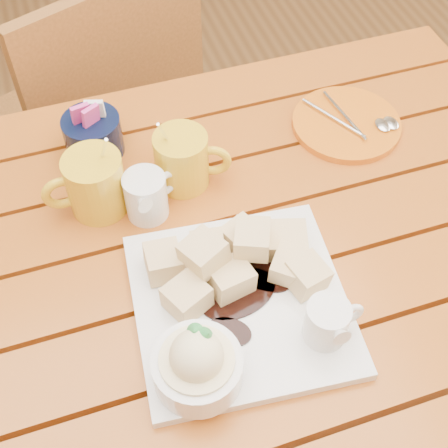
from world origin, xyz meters
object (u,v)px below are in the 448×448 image
object	(u,v)px
table	(200,299)
chair_far	(103,118)
orange_saucer	(347,124)
dessert_plate	(233,308)
coffee_mug_left	(94,184)
coffee_mug_right	(183,159)

from	to	relation	value
table	chair_far	distance (m)	0.65
orange_saucer	chair_far	distance (m)	0.64
dessert_plate	chair_far	world-z (taller)	chair_far
table	orange_saucer	distance (m)	0.39
coffee_mug_left	coffee_mug_right	world-z (taller)	coffee_mug_left
table	chair_far	size ratio (longest dim) A/B	1.38
orange_saucer	chair_far	world-z (taller)	chair_far
orange_saucer	table	bearing A→B (deg)	-150.28
coffee_mug_left	chair_far	distance (m)	0.59
coffee_mug_right	orange_saucer	size ratio (longest dim) A/B	0.75
dessert_plate	chair_far	size ratio (longest dim) A/B	0.35
table	coffee_mug_right	size ratio (longest dim) A/B	8.72
orange_saucer	dessert_plate	bearing A→B (deg)	-136.21
table	dessert_plate	bearing A→B (deg)	-81.91
coffee_mug_right	chair_far	distance (m)	0.58
coffee_mug_right	table	bearing A→B (deg)	-78.94
coffee_mug_left	coffee_mug_right	size ratio (longest dim) A/B	1.05
dessert_plate	orange_saucer	size ratio (longest dim) A/B	1.67
chair_far	coffee_mug_right	bearing A→B (deg)	76.70
coffee_mug_right	orange_saucer	bearing A→B (deg)	26.42
dessert_plate	coffee_mug_right	world-z (taller)	coffee_mug_right
coffee_mug_right	chair_far	world-z (taller)	coffee_mug_right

